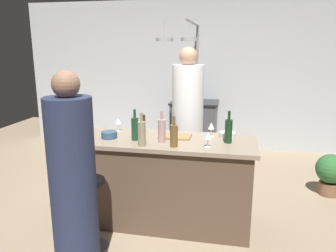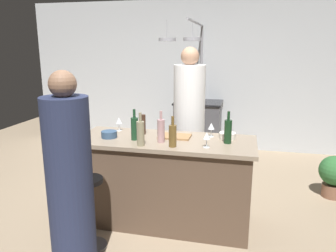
{
  "view_description": "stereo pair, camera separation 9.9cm",
  "coord_description": "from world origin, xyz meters",
  "px_view_note": "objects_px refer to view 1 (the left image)",
  "views": [
    {
      "loc": [
        0.66,
        -3.1,
        1.8
      ],
      "look_at": [
        0.0,
        0.15,
        1.0
      ],
      "focal_mm": 35.18,
      "sensor_mm": 36.0,
      "label": 1
    },
    {
      "loc": [
        0.75,
        -3.08,
        1.8
      ],
      "look_at": [
        0.0,
        0.15,
        1.0
      ],
      "focal_mm": 35.18,
      "sensor_mm": 36.0,
      "label": 2
    }
  ],
  "objects_px": {
    "wine_bottle_green": "(135,128)",
    "wine_bottle_white": "(142,133)",
    "cutting_board": "(175,136)",
    "wine_glass_near_left_guest": "(118,122)",
    "wine_glass_by_chef": "(208,136)",
    "chef": "(187,127)",
    "pepper_mill": "(143,125)",
    "potted_plant": "(331,172)",
    "mixing_bowl_blue": "(109,135)",
    "mixing_bowl_ceramic": "(227,135)",
    "bar_stool_left": "(91,211)",
    "wine_bottle_rose": "(162,130)",
    "wine_bottle_red": "(229,130)",
    "wine_bottle_amber": "(174,135)",
    "guest_left": "(73,188)",
    "wine_glass_near_right_guest": "(211,127)",
    "stove_range": "(194,127)"
  },
  "relations": [
    {
      "from": "bar_stool_left",
      "to": "wine_glass_near_right_guest",
      "type": "relative_size",
      "value": 4.66
    },
    {
      "from": "potted_plant",
      "to": "mixing_bowl_blue",
      "type": "height_order",
      "value": "mixing_bowl_blue"
    },
    {
      "from": "wine_bottle_amber",
      "to": "wine_bottle_rose",
      "type": "relative_size",
      "value": 0.94
    },
    {
      "from": "chef",
      "to": "wine_glass_near_left_guest",
      "type": "xyz_separation_m",
      "value": [
        -0.68,
        -0.59,
        0.17
      ]
    },
    {
      "from": "potted_plant",
      "to": "cutting_board",
      "type": "distance_m",
      "value": 2.11
    },
    {
      "from": "stove_range",
      "to": "pepper_mill",
      "type": "bearing_deg",
      "value": -96.51
    },
    {
      "from": "mixing_bowl_blue",
      "to": "wine_bottle_amber",
      "type": "bearing_deg",
      "value": -12.81
    },
    {
      "from": "wine_bottle_green",
      "to": "wine_bottle_white",
      "type": "bearing_deg",
      "value": -56.4
    },
    {
      "from": "wine_bottle_amber",
      "to": "wine_glass_by_chef",
      "type": "xyz_separation_m",
      "value": [
        0.31,
        0.04,
        -0.0
      ]
    },
    {
      "from": "wine_bottle_green",
      "to": "wine_glass_by_chef",
      "type": "bearing_deg",
      "value": -8.11
    },
    {
      "from": "guest_left",
      "to": "cutting_board",
      "type": "bearing_deg",
      "value": 61.84
    },
    {
      "from": "wine_bottle_amber",
      "to": "wine_bottle_white",
      "type": "relative_size",
      "value": 0.91
    },
    {
      "from": "wine_bottle_green",
      "to": "wine_glass_near_right_guest",
      "type": "relative_size",
      "value": 2.11
    },
    {
      "from": "wine_bottle_amber",
      "to": "wine_glass_by_chef",
      "type": "bearing_deg",
      "value": 7.36
    },
    {
      "from": "wine_glass_by_chef",
      "to": "bar_stool_left",
      "type": "bearing_deg",
      "value": -156.38
    },
    {
      "from": "bar_stool_left",
      "to": "wine_bottle_white",
      "type": "height_order",
      "value": "wine_bottle_white"
    },
    {
      "from": "cutting_board",
      "to": "bar_stool_left",
      "type": "bearing_deg",
      "value": -131.19
    },
    {
      "from": "wine_bottle_rose",
      "to": "wine_glass_by_chef",
      "type": "relative_size",
      "value": 2.11
    },
    {
      "from": "chef",
      "to": "wine_bottle_rose",
      "type": "bearing_deg",
      "value": -97.45
    },
    {
      "from": "wine_bottle_red",
      "to": "wine_bottle_white",
      "type": "height_order",
      "value": "wine_bottle_white"
    },
    {
      "from": "pepper_mill",
      "to": "wine_glass_near_left_guest",
      "type": "relative_size",
      "value": 1.44
    },
    {
      "from": "wine_glass_near_left_guest",
      "to": "wine_glass_by_chef",
      "type": "distance_m",
      "value": 1.09
    },
    {
      "from": "wine_glass_near_left_guest",
      "to": "wine_glass_by_chef",
      "type": "height_order",
      "value": "same"
    },
    {
      "from": "wine_bottle_red",
      "to": "wine_bottle_white",
      "type": "xyz_separation_m",
      "value": [
        -0.79,
        -0.27,
        0.0
      ]
    },
    {
      "from": "stove_range",
      "to": "wine_glass_near_right_guest",
      "type": "xyz_separation_m",
      "value": [
        0.44,
        -2.26,
        0.56
      ]
    },
    {
      "from": "potted_plant",
      "to": "wine_glass_near_right_guest",
      "type": "bearing_deg",
      "value": -149.63
    },
    {
      "from": "chef",
      "to": "pepper_mill",
      "type": "distance_m",
      "value": 0.79
    },
    {
      "from": "bar_stool_left",
      "to": "wine_glass_by_chef",
      "type": "relative_size",
      "value": 4.66
    },
    {
      "from": "stove_range",
      "to": "mixing_bowl_blue",
      "type": "xyz_separation_m",
      "value": [
        -0.56,
        -2.52,
        0.49
      ]
    },
    {
      "from": "wine_bottle_red",
      "to": "mixing_bowl_blue",
      "type": "distance_m",
      "value": 1.19
    },
    {
      "from": "chef",
      "to": "potted_plant",
      "type": "xyz_separation_m",
      "value": [
        1.76,
        0.22,
        -0.54
      ]
    },
    {
      "from": "bar_stool_left",
      "to": "wine_bottle_amber",
      "type": "distance_m",
      "value": 1.0
    },
    {
      "from": "cutting_board",
      "to": "wine_glass_near_right_guest",
      "type": "xyz_separation_m",
      "value": [
        0.36,
        0.1,
        0.1
      ]
    },
    {
      "from": "pepper_mill",
      "to": "wine_glass_near_left_guest",
      "type": "bearing_deg",
      "value": 165.41
    },
    {
      "from": "wine_bottle_rose",
      "to": "wine_glass_near_left_guest",
      "type": "xyz_separation_m",
      "value": [
        -0.56,
        0.33,
        -0.01
      ]
    },
    {
      "from": "cutting_board",
      "to": "wine_glass_near_left_guest",
      "type": "relative_size",
      "value": 2.19
    },
    {
      "from": "cutting_board",
      "to": "wine_glass_near_right_guest",
      "type": "height_order",
      "value": "wine_glass_near_right_guest"
    },
    {
      "from": "bar_stool_left",
      "to": "potted_plant",
      "type": "xyz_separation_m",
      "value": [
        2.41,
        1.65,
        -0.08
      ]
    },
    {
      "from": "wine_bottle_green",
      "to": "wine_glass_near_left_guest",
      "type": "relative_size",
      "value": 2.11
    },
    {
      "from": "mixing_bowl_ceramic",
      "to": "bar_stool_left",
      "type": "bearing_deg",
      "value": -145.76
    },
    {
      "from": "pepper_mill",
      "to": "wine_glass_near_left_guest",
      "type": "distance_m",
      "value": 0.31
    },
    {
      "from": "pepper_mill",
      "to": "wine_glass_by_chef",
      "type": "bearing_deg",
      "value": -24.98
    },
    {
      "from": "bar_stool_left",
      "to": "guest_left",
      "type": "xyz_separation_m",
      "value": [
        0.04,
        -0.37,
        0.39
      ]
    },
    {
      "from": "bar_stool_left",
      "to": "wine_glass_by_chef",
      "type": "height_order",
      "value": "wine_glass_by_chef"
    },
    {
      "from": "cutting_board",
      "to": "chef",
      "type": "bearing_deg",
      "value": 87.8
    },
    {
      "from": "pepper_mill",
      "to": "chef",
      "type": "bearing_deg",
      "value": 60.72
    },
    {
      "from": "mixing_bowl_blue",
      "to": "wine_glass_by_chef",
      "type": "bearing_deg",
      "value": -6.71
    },
    {
      "from": "potted_plant",
      "to": "wine_bottle_green",
      "type": "xyz_separation_m",
      "value": [
        -2.15,
        -1.12,
        0.72
      ]
    },
    {
      "from": "guest_left",
      "to": "wine_bottle_amber",
      "type": "height_order",
      "value": "guest_left"
    },
    {
      "from": "cutting_board",
      "to": "pepper_mill",
      "type": "xyz_separation_m",
      "value": [
        -0.35,
        0.04,
        0.1
      ]
    }
  ]
}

